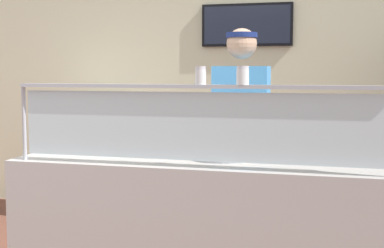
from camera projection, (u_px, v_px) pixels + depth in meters
shop_rear_unit at (263, 82)px, 5.42m from camera, size 6.66×0.13×2.70m
serving_counter at (208, 238)px, 3.27m from camera, size 2.26×0.72×0.95m
sneeze_guard at (195, 115)px, 2.91m from camera, size 2.08×0.06×0.45m
pizza_tray at (222, 155)px, 3.27m from camera, size 0.42×0.42×0.04m
pizza_server at (227, 152)px, 3.24m from camera, size 0.14×0.29×0.01m
parmesan_shaker at (201, 77)px, 2.88m from camera, size 0.06×0.06×0.10m
pepper_flake_shaker at (243, 77)px, 2.82m from camera, size 0.06×0.06×0.10m
worker_figure at (241, 137)px, 3.82m from camera, size 0.41×0.50×1.76m
prep_shelf at (87, 172)px, 5.48m from camera, size 0.70×0.55×0.91m
pizza_box_stack at (85, 111)px, 5.42m from camera, size 0.46×0.45×0.32m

